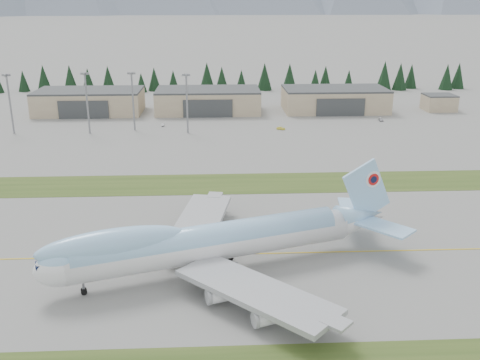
{
  "coord_description": "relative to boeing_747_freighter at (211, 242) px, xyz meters",
  "views": [
    {
      "loc": [
        -12.03,
        -100.04,
        50.07
      ],
      "look_at": [
        -6.02,
        24.49,
        8.0
      ],
      "focal_mm": 40.0,
      "sensor_mm": 36.0,
      "label": 1
    }
  ],
  "objects": [
    {
      "name": "ground",
      "position": [
        13.17,
        7.09,
        -6.34
      ],
      "size": [
        7000.0,
        7000.0,
        0.0
      ],
      "primitive_type": "plane",
      "color": "slate",
      "rests_on": "ground"
    },
    {
      "name": "grass_strip_far",
      "position": [
        13.17,
        52.09,
        -6.34
      ],
      "size": [
        400.0,
        18.0,
        0.08
      ],
      "primitive_type": "cube",
      "color": "#314819",
      "rests_on": "ground"
    },
    {
      "name": "taxiway_line_main",
      "position": [
        13.17,
        7.09,
        -6.34
      ],
      "size": [
        400.0,
        0.4,
        0.02
      ],
      "primitive_type": "cube",
      "color": "gold",
      "rests_on": "ground"
    },
    {
      "name": "boeing_747_freighter",
      "position": [
        0.0,
        0.0,
        0.0
      ],
      "size": [
        72.69,
        60.04,
        19.24
      ],
      "rotation": [
        0.0,
        0.0,
        0.31
      ],
      "color": "white",
      "rests_on": "ground"
    },
    {
      "name": "hangar_left",
      "position": [
        -56.83,
        156.99,
        -0.95
      ],
      "size": [
        48.0,
        26.6,
        10.8
      ],
      "color": "tan",
      "rests_on": "ground"
    },
    {
      "name": "hangar_center",
      "position": [
        -1.83,
        156.99,
        -0.95
      ],
      "size": [
        48.0,
        26.6,
        10.8
      ],
      "color": "tan",
      "rests_on": "ground"
    },
    {
      "name": "hangar_right",
      "position": [
        58.17,
        156.99,
        -0.95
      ],
      "size": [
        48.0,
        26.6,
        10.8
      ],
      "color": "tan",
      "rests_on": "ground"
    },
    {
      "name": "control_shed",
      "position": [
        108.17,
        155.09,
        -2.54
      ],
      "size": [
        14.0,
        12.0,
        7.6
      ],
      "color": "tan",
      "rests_on": "ground"
    },
    {
      "name": "floodlight_masts",
      "position": [
        -41.86,
        117.04,
        9.93
      ],
      "size": [
        71.86,
        9.18,
        23.85
      ],
      "color": "gray",
      "rests_on": "ground"
    },
    {
      "name": "service_vehicle_a",
      "position": [
        -20.67,
        127.37,
        -6.34
      ],
      "size": [
        1.7,
        3.33,
        1.09
      ],
      "primitive_type": "imported",
      "rotation": [
        0.0,
        0.0,
        0.14
      ],
      "color": "white",
      "rests_on": "ground"
    },
    {
      "name": "service_vehicle_b",
      "position": [
        28.02,
        118.54,
        -6.34
      ],
      "size": [
        3.69,
        2.58,
        1.15
      ],
      "primitive_type": "imported",
      "rotation": [
        0.0,
        0.0,
        1.14
      ],
      "color": "gold",
      "rests_on": "ground"
    },
    {
      "name": "service_vehicle_c",
      "position": [
        73.7,
        133.05,
        -6.34
      ],
      "size": [
        2.24,
        4.44,
        1.23
      ],
      "primitive_type": "imported",
      "rotation": [
        0.0,
        0.0,
        -0.12
      ],
      "color": "#A8A8AC",
      "rests_on": "ground"
    },
    {
      "name": "conifer_belt",
      "position": [
        22.23,
        218.53,
        0.94
      ],
      "size": [
        275.28,
        16.27,
        16.97
      ],
      "color": "black",
      "rests_on": "ground"
    }
  ]
}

